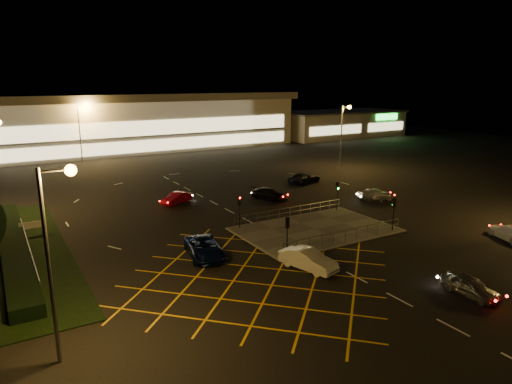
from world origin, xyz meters
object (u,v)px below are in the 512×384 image
car_left_blue (204,248)px  car_right_silver (376,194)px  car_circ_red (176,198)px  signal_ne (337,190)px  car_near_silver (470,286)px  car_far_dkgrey (270,194)px  signal_sw (287,228)px  car_east_grey (305,178)px  car_approach_white (511,233)px  signal_se (394,207)px  signal_nw (239,205)px  car_queue_white (308,260)px

car_left_blue → car_right_silver: bearing=24.5°
car_circ_red → signal_ne: bearing=22.8°
car_near_silver → car_far_dkgrey: size_ratio=0.85×
signal_sw → car_east_grey: signal_sw is taller
car_right_silver → car_approach_white: (0.20, -16.35, -0.02)m
signal_sw → car_circ_red: (-1.88, 19.71, -1.72)m
car_far_dkgrey → signal_se: bearing=-107.3°
signal_nw → car_right_silver: (19.11, 1.31, -1.65)m
signal_nw → car_far_dkgrey: size_ratio=0.69×
car_left_blue → car_east_grey: size_ratio=1.07×
signal_ne → car_east_grey: size_ratio=0.62×
car_left_blue → car_approach_white: (25.14, -10.29, -0.06)m
car_queue_white → car_circ_red: bearing=78.0°
car_near_silver → car_circ_red: bearing=104.1°
car_near_silver → car_left_blue: car_left_blue is taller
car_left_blue → car_near_silver: bearing=-40.3°
signal_sw → car_approach_white: bearing=160.0°
signal_se → car_east_grey: size_ratio=0.62×
signal_sw → car_far_dkgrey: size_ratio=0.69×
car_queue_white → car_left_blue: 8.45m
signal_sw → signal_ne: size_ratio=1.00×
signal_sw → signal_nw: same height
signal_se → car_far_dkgrey: signal_se is taller
car_approach_white → car_near_silver: bearing=41.1°
signal_sw → car_east_grey: size_ratio=0.62×
signal_se → car_near_silver: bearing=65.1°
signal_ne → car_east_grey: signal_ne is taller
car_left_blue → signal_se: bearing=0.5°
signal_ne → car_circ_red: (-13.88, 11.73, -1.72)m
signal_nw → car_approach_white: size_ratio=0.66×
signal_se → signal_nw: bearing=-33.6°
car_far_dkgrey → car_east_grey: car_east_grey is taller
signal_nw → car_left_blue: bearing=-140.8°
signal_ne → car_right_silver: signal_ne is taller
car_far_dkgrey → car_right_silver: (10.67, -6.69, 0.06)m
signal_sw → car_right_silver: 21.32m
signal_nw → car_far_dkgrey: 11.76m
car_east_grey → car_approach_white: car_east_grey is taller
car_queue_white → car_right_silver: 22.85m
car_left_blue → signal_ne: bearing=25.7°
signal_sw → car_near_silver: signal_sw is taller
car_circ_red → car_approach_white: size_ratio=0.82×
signal_sw → car_far_dkgrey: bearing=-117.8°
signal_ne → car_queue_white: (-12.14, -10.99, -1.60)m
signal_ne → car_near_silver: size_ratio=0.81×
car_circ_red → signal_se: bearing=8.2°
car_left_blue → car_far_dkgrey: bearing=52.6°
signal_nw → car_east_grey: bearing=37.0°
car_far_dkgrey → car_east_grey: bearing=-0.2°
car_near_silver → car_far_dkgrey: bearing=85.3°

